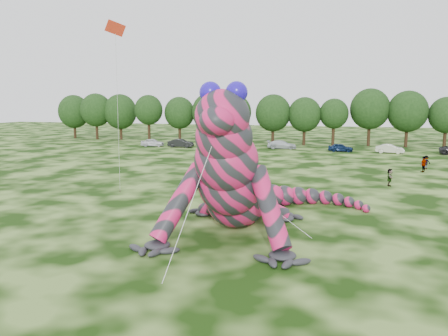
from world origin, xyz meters
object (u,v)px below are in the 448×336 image
object	(u,v)px
tree_5	(210,118)
spectator_2	(426,162)
flying_kite	(116,41)
spectator_5	(390,177)
tree_4	(180,119)
tree_8	(304,121)
car_0	(153,142)
spectator_3	(424,164)
tree_1	(96,116)
tree_12	(446,123)
spectator_0	(243,167)
tree_7	(273,120)
tree_10	(370,117)
spectator_4	(205,154)
tree_9	(334,122)
car_2	(239,144)
inflatable_gecko	(239,156)
car_1	(181,143)
car_3	(282,145)
car_4	(341,148)
tree_0	(74,117)
spectator_1	(240,164)
tree_3	(149,118)
car_5	(390,149)
tree_2	(121,117)
tree_6	(234,119)
tree_11	(407,119)

from	to	relation	value
tree_5	spectator_2	xyz separation A→B (m)	(35.73, -26.75, -4.06)
flying_kite	spectator_5	distance (m)	28.47
tree_4	tree_8	distance (m)	25.48
car_0	spectator_3	size ratio (longest dim) A/B	2.22
tree_1	tree_12	bearing A→B (deg)	-0.26
flying_kite	spectator_0	xyz separation A→B (m)	(6.35, 16.65, -11.94)
tree_4	tree_7	distance (m)	19.65
tree_10	spectator_4	size ratio (longest dim) A/B	6.57
tree_1	tree_9	bearing A→B (deg)	-0.82
spectator_5	car_2	bearing A→B (deg)	40.23
inflatable_gecko	spectator_2	xyz separation A→B (m)	(16.73, 29.27, -3.88)
tree_8	tree_1	bearing A→B (deg)	178.62
car_1	spectator_5	size ratio (longest dim) A/B	2.67
tree_12	flying_kite	bearing A→B (deg)	-123.50
car_3	tree_4	bearing A→B (deg)	65.02
car_4	spectator_2	xyz separation A→B (m)	(10.14, -16.22, 0.16)
tree_4	spectator_0	bearing A→B (deg)	-59.68
car_4	spectator_2	size ratio (longest dim) A/B	2.37
tree_10	spectator_2	world-z (taller)	tree_10
car_2	tree_0	bearing A→B (deg)	72.69
tree_12	tree_7	bearing A→B (deg)	-178.22
spectator_1	spectator_5	bearing A→B (deg)	166.91
spectator_0	spectator_5	bearing A→B (deg)	-140.87
tree_8	tree_4	bearing A→B (deg)	176.11
car_2	car_0	bearing A→B (deg)	91.85
tree_9	car_4	world-z (taller)	tree_9
tree_4	spectator_3	size ratio (longest dim) A/B	4.81
tree_1	tree_8	world-z (taller)	tree_1
car_1	spectator_4	size ratio (longest dim) A/B	2.87
flying_kite	car_3	xyz separation A→B (m)	(7.17, 44.29, -12.09)
tree_3	tree_10	distance (m)	43.14
car_0	car_1	size ratio (longest dim) A/B	0.91
tree_9	car_5	size ratio (longest dim) A/B	2.00
spectator_2	spectator_1	distance (m)	22.86
tree_8	car_1	world-z (taller)	tree_8
tree_1	tree_2	world-z (taller)	tree_1
spectator_1	tree_10	bearing A→B (deg)	-111.65
tree_1	car_2	distance (m)	34.90
flying_kite	spectator_3	world-z (taller)	flying_kite
tree_12	spectator_2	xyz separation A→B (m)	(-7.40, -26.05, -3.64)
tree_0	tree_4	distance (m)	24.92
tree_3	spectator_2	bearing A→B (deg)	-27.71
spectator_3	tree_9	bearing A→B (deg)	-117.39
flying_kite	tree_7	size ratio (longest dim) A/B	1.57
tree_2	spectator_1	xyz separation A→B (m)	(33.98, -34.43, -3.96)
car_1	tree_2	bearing A→B (deg)	56.41
tree_3	inflatable_gecko	bearing A→B (deg)	-59.96
tree_1	tree_6	distance (m)	30.83
tree_10	spectator_0	distance (m)	39.92
tree_7	tree_11	bearing A→B (deg)	3.33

